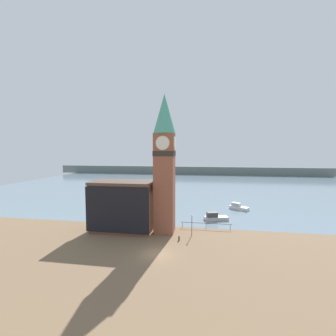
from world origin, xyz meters
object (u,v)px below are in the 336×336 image
(lamp_post, at_px, (192,221))
(boat_near, at_px, (215,217))
(clock_tower, at_px, (165,160))
(pier_building, at_px, (123,206))
(mooring_bollard_near, at_px, (179,238))
(boat_far, at_px, (238,207))

(lamp_post, bearing_deg, boat_near, 65.30)
(clock_tower, xyz_separation_m, boat_near, (9.53, 8.58, -12.67))
(pier_building, distance_m, mooring_bollard_near, 12.24)
(clock_tower, bearing_deg, mooring_bollard_near, -49.89)
(boat_far, bearing_deg, lamp_post, -84.94)
(mooring_bollard_near, bearing_deg, clock_tower, 130.11)
(boat_far, height_order, lamp_post, lamp_post)
(boat_near, relative_size, boat_far, 1.08)
(boat_near, distance_m, mooring_bollard_near, 13.82)
(pier_building, relative_size, boat_far, 2.35)
(mooring_bollard_near, bearing_deg, boat_near, 62.14)
(pier_building, xyz_separation_m, lamp_post, (12.96, -0.87, -2.04))
(clock_tower, bearing_deg, boat_near, 41.98)
(clock_tower, relative_size, boat_far, 5.08)
(boat_near, relative_size, lamp_post, 1.43)
(boat_near, xyz_separation_m, mooring_bollard_near, (-6.46, -12.22, -0.22))
(boat_near, bearing_deg, pier_building, -168.89)
(clock_tower, distance_m, lamp_post, 11.88)
(boat_far, relative_size, lamp_post, 1.32)
(mooring_bollard_near, bearing_deg, boat_far, 60.21)
(clock_tower, relative_size, boat_near, 4.71)
(boat_near, relative_size, mooring_bollard_near, 6.98)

